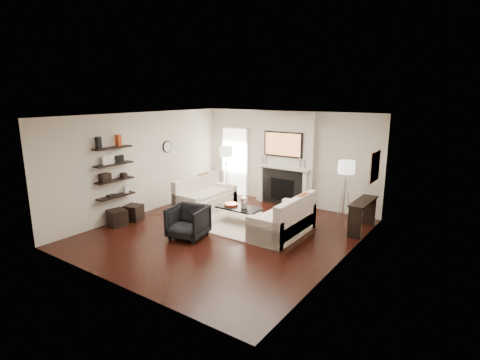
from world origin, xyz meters
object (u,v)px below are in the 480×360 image
Objects in this scene: lamp_left_shade at (226,151)px; lamp_right_shade at (346,167)px; armchair at (188,220)px; coffee_table at (239,208)px; loveseat_left_base at (206,203)px; ottoman_near at (133,213)px; loveseat_right_base at (283,226)px.

lamp_left_shade is 1.00× the size of lamp_right_shade.
armchair is 3.96m from lamp_right_shade.
lamp_right_shade reaches higher than coffee_table.
lamp_right_shade reaches higher than loveseat_left_base.
ottoman_near is (-0.62, -3.13, -1.25)m from lamp_left_shade.
lamp_right_shade reaches higher than loveseat_right_base.
loveseat_left_base is 1.97m from ottoman_near.
loveseat_left_base is at bearing 107.13° from armchair.
lamp_left_shade is (-0.36, 1.42, 1.24)m from loveseat_left_base.
lamp_left_shade reaches higher than armchair.
loveseat_right_base is 3.84m from ottoman_near.
coffee_table is at bearing -14.75° from loveseat_left_base.
loveseat_right_base is 4.50× the size of lamp_left_shade.
loveseat_right_base is 2.12m from lamp_right_shade.
lamp_left_shade reaches higher than coffee_table.
coffee_table is 1.38× the size of armchair.
lamp_left_shade is 1.00× the size of ottoman_near.
lamp_left_shade is at bearing 134.30° from coffee_table.
lamp_right_shade is at bearing 33.16° from coffee_table.
loveseat_left_base reaches higher than ottoman_near.
armchair reaches higher than coffee_table.
loveseat_left_base is 1.44m from coffee_table.
lamp_left_shade is at bearing 78.79° from ottoman_near.
lamp_left_shade is at bearing 148.60° from loveseat_right_base.
loveseat_right_base is at bearing -8.83° from loveseat_left_base.
ottoman_near is at bearing -148.62° from lamp_right_shade.
lamp_right_shade is 1.00× the size of ottoman_near.
ottoman_near is at bearing -150.31° from coffee_table.
armchair is at bearing -61.21° from loveseat_left_base.
lamp_left_shade reaches higher than loveseat_left_base.
armchair is at bearing -140.56° from loveseat_right_base.
lamp_right_shade is at bearing -5.44° from lamp_left_shade.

